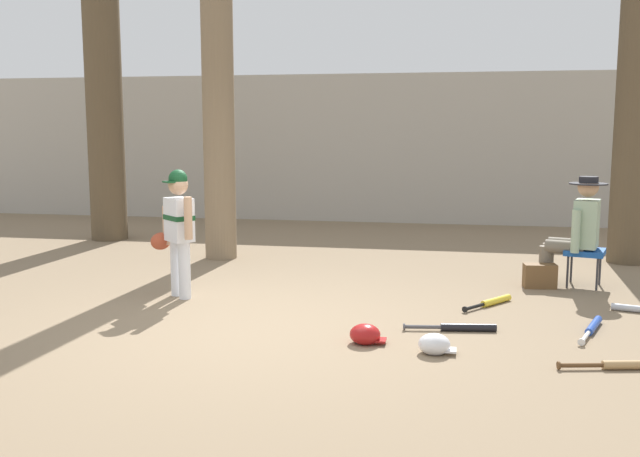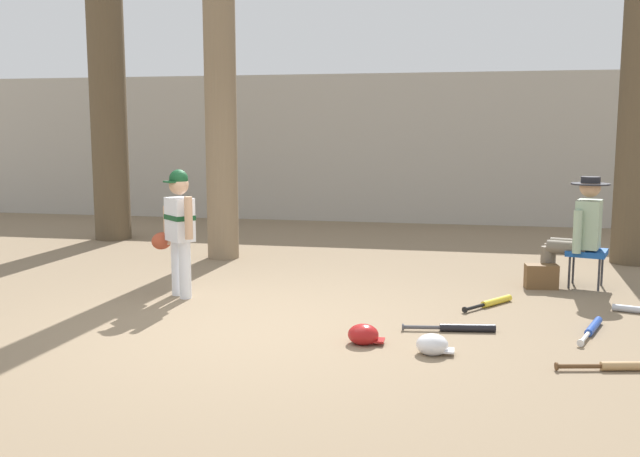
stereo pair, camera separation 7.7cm
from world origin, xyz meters
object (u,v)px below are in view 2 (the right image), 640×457
at_px(tree_far_left, 107,86).
at_px(folding_stool, 587,254).
at_px(young_ballplayer, 178,225).
at_px(bat_yellow_trainer, 493,302).
at_px(bat_wood_tan, 625,366).
at_px(bat_blue_youth, 592,328).
at_px(batting_helmet_red, 364,335).
at_px(bat_black_composite, 460,328).
at_px(tree_behind_spectator, 640,104).
at_px(batting_helmet_white, 433,345).
at_px(handbag_beside_stool, 541,276).
at_px(tree_near_player, 220,69).
at_px(seated_spectator, 578,228).

bearing_deg(tree_far_left, folding_stool, -17.70).
height_order(young_ballplayer, folding_stool, young_ballplayer).
bearing_deg(bat_yellow_trainer, folding_stool, 45.77).
bearing_deg(bat_wood_tan, bat_blue_youth, 93.62).
distance_m(bat_wood_tan, bat_blue_youth, 0.98).
bearing_deg(batting_helmet_red, bat_black_composite, 33.09).
relative_size(tree_behind_spectator, batting_helmet_red, 16.30).
distance_m(bat_yellow_trainer, batting_helmet_white, 1.71).
xyz_separation_m(tree_behind_spectator, handbag_beside_stool, (-1.27, -1.74, -1.88)).
bearing_deg(bat_yellow_trainer, batting_helmet_white, -107.47).
bearing_deg(batting_helmet_white, handbag_beside_stool, 67.30).
bearing_deg(young_ballplayer, handbag_beside_stool, 17.06).
height_order(tree_behind_spectator, batting_helmet_white, tree_behind_spectator).
distance_m(tree_near_player, young_ballplayer, 2.81).
height_order(seated_spectator, bat_black_composite, seated_spectator).
relative_size(handbag_beside_stool, tree_far_left, 0.06).
bearing_deg(batting_helmet_white, bat_blue_youth, 33.57).
xyz_separation_m(tree_near_player, tree_behind_spectator, (5.24, 0.67, -0.45)).
bearing_deg(young_ballplayer, bat_yellow_trainer, 4.58).
xyz_separation_m(tree_far_left, batting_helmet_white, (5.15, -4.81, -2.27)).
distance_m(young_ballplayer, bat_wood_tan, 4.32).
distance_m(handbag_beside_stool, batting_helmet_white, 2.72).
relative_size(bat_yellow_trainer, batting_helmet_white, 2.14).
relative_size(folding_stool, bat_yellow_trainer, 0.79).
relative_size(young_ballplayer, batting_helmet_red, 4.43).
bearing_deg(bat_yellow_trainer, young_ballplayer, -175.42).
height_order(tree_near_player, batting_helmet_white, tree_near_player).
bearing_deg(batting_helmet_white, tree_near_player, 129.16).
bearing_deg(young_ballplayer, bat_blue_youth, -7.51).
distance_m(tree_behind_spectator, batting_helmet_white, 5.22).
xyz_separation_m(handbag_beside_stool, tree_far_left, (-6.20, 2.30, 2.21)).
bearing_deg(folding_stool, batting_helmet_red, -129.60).
distance_m(tree_far_left, bat_black_composite, 7.16).
distance_m(young_ballplayer, batting_helmet_red, 2.50).
height_order(tree_behind_spectator, tree_far_left, tree_far_left).
bearing_deg(batting_helmet_red, handbag_beside_stool, 55.70).
relative_size(tree_near_player, handbag_beside_stool, 16.20).
height_order(seated_spectator, bat_wood_tan, seated_spectator).
bearing_deg(tree_far_left, batting_helmet_red, -45.37).
height_order(tree_near_player, bat_yellow_trainer, tree_near_player).
distance_m(tree_far_left, batting_helmet_white, 7.40).
distance_m(bat_black_composite, bat_wood_tan, 1.39).
xyz_separation_m(seated_spectator, batting_helmet_white, (-1.44, -2.70, -0.57)).
relative_size(bat_blue_youth, batting_helmet_red, 2.64).
distance_m(seated_spectator, batting_helmet_red, 3.28).
xyz_separation_m(tree_far_left, bat_black_composite, (5.35, -4.16, -2.31)).
relative_size(young_ballplayer, batting_helmet_white, 4.50).
bearing_deg(bat_yellow_trainer, bat_blue_youth, -44.21).
height_order(young_ballplayer, bat_blue_youth, young_ballplayer).
height_order(folding_stool, bat_wood_tan, folding_stool).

